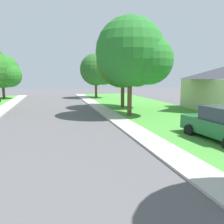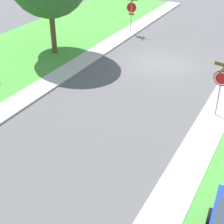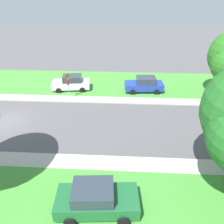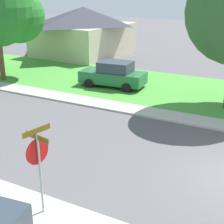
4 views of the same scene
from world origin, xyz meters
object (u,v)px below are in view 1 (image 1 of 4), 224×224
Objects in this scene: tree_across_left at (98,71)px; tree_sidewalk_far at (135,54)px; car_green_near_corner at (223,124)px; tree_sidewalk_mid at (4,72)px; tree_corner_large at (126,63)px.

tree_across_left is 0.84× the size of tree_sidewalk_far.
car_green_near_corner is 0.70× the size of tree_sidewalk_mid.
tree_sidewalk_far is at bearing 103.50° from car_green_near_corner.
tree_across_left is (-1.54, 23.55, 3.17)m from car_green_near_corner.
car_green_near_corner is 12.83m from tree_corner_large.
tree_corner_large is at bearing 94.49° from car_green_near_corner.
tree_corner_large is (0.58, -11.29, 0.48)m from tree_across_left.
tree_sidewalk_far is (-1.84, 7.65, 4.07)m from car_green_near_corner.
tree_sidewalk_far reaches higher than tree_across_left.
car_green_near_corner is at bearing -86.25° from tree_across_left.
tree_sidewalk_mid is (-13.55, 13.13, -0.75)m from tree_corner_large.
car_green_near_corner is at bearing -60.25° from tree_sidewalk_mid.
car_green_near_corner is 29.38m from tree_sidewalk_mid.
car_green_near_corner is at bearing -76.50° from tree_sidewalk_far.
tree_sidewalk_far is 1.07× the size of tree_corner_large.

